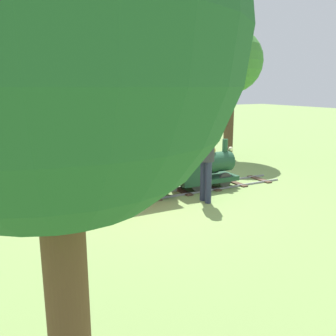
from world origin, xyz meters
name	(u,v)px	position (x,y,z in m)	size (l,w,h in m)	color
ground_plane	(158,195)	(0.00, 0.00, 0.00)	(60.00, 60.00, 0.00)	#75934C
track	(167,193)	(0.00, 0.20, 0.02)	(0.72, 5.70, 0.04)	gray
locomotive	(202,167)	(0.00, 1.06, 0.48)	(0.68, 1.45, 1.01)	#1E472D
passenger_car	(126,179)	(0.00, -0.70, 0.42)	(0.78, 2.00, 0.97)	#3F3F3F
conductor_person	(206,153)	(0.79, 0.62, 0.96)	(0.30, 0.30, 1.62)	#282D47
park_bench	(143,152)	(-2.64, 0.83, 0.42)	(1.33, 0.51, 0.82)	brown
oak_tree_near	(231,63)	(-2.58, 3.70, 2.86)	(1.87, 1.87, 3.85)	#4C3823
oak_tree_far	(49,39)	(4.50, -2.79, 2.39)	(1.89, 1.89, 3.36)	brown
fence_section	(99,142)	(-4.58, 0.20, 0.48)	(0.08, 6.78, 0.90)	#756047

